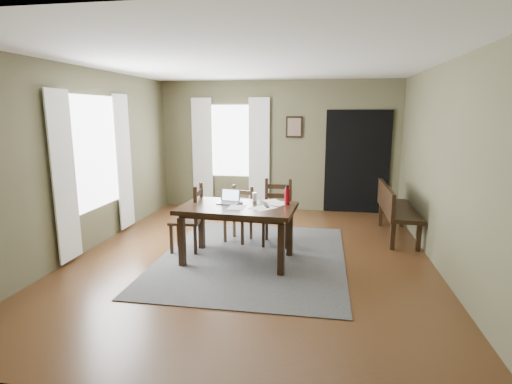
% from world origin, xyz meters
% --- Properties ---
extents(ground, '(5.00, 6.00, 0.01)m').
position_xyz_m(ground, '(0.00, 0.00, -0.01)').
color(ground, '#492C16').
extents(room_shell, '(5.02, 6.02, 2.71)m').
position_xyz_m(room_shell, '(0.00, 0.00, 1.80)').
color(room_shell, brown).
rests_on(room_shell, ground).
extents(rug, '(2.60, 3.20, 0.01)m').
position_xyz_m(rug, '(0.00, 0.00, 0.01)').
color(rug, '#3C3C3C').
rests_on(rug, ground).
extents(dining_table, '(1.62, 1.04, 0.78)m').
position_xyz_m(dining_table, '(-0.18, -0.17, 0.69)').
color(dining_table, black).
rests_on(dining_table, rug).
extents(chair_end, '(0.47, 0.47, 1.00)m').
position_xyz_m(chair_end, '(-0.97, 0.12, 0.49)').
color(chair_end, black).
rests_on(chair_end, rug).
extents(chair_back_left, '(0.47, 0.47, 0.88)m').
position_xyz_m(chair_back_left, '(-0.34, 0.73, 0.43)').
color(chair_back_left, black).
rests_on(chair_back_left, rug).
extents(chair_back_right, '(0.44, 0.45, 1.01)m').
position_xyz_m(chair_back_right, '(0.27, 0.67, 0.50)').
color(chair_back_right, black).
rests_on(chair_back_right, rug).
extents(bench, '(0.49, 1.54, 0.87)m').
position_xyz_m(bench, '(2.14, 1.34, 0.52)').
color(bench, black).
rests_on(bench, ground).
extents(laptop, '(0.31, 0.26, 0.19)m').
position_xyz_m(laptop, '(-0.33, 0.01, 0.84)').
color(laptop, '#B7B7BC').
rests_on(laptop, dining_table).
extents(computer_mouse, '(0.09, 0.12, 0.03)m').
position_xyz_m(computer_mouse, '(-0.17, -0.04, 0.81)').
color(computer_mouse, '#3F3F42').
rests_on(computer_mouse, dining_table).
extents(tv_remote, '(0.10, 0.17, 0.02)m').
position_xyz_m(tv_remote, '(0.22, -0.14, 0.80)').
color(tv_remote, black).
rests_on(tv_remote, dining_table).
extents(drinking_glass, '(0.08, 0.08, 0.13)m').
position_xyz_m(drinking_glass, '(0.01, 0.13, 0.86)').
color(drinking_glass, silver).
rests_on(drinking_glass, dining_table).
extents(water_bottle, '(0.09, 0.09, 0.26)m').
position_xyz_m(water_bottle, '(0.48, 0.06, 0.91)').
color(water_bottle, '#A00C17').
rests_on(water_bottle, dining_table).
extents(paper_b, '(0.40, 0.41, 0.00)m').
position_xyz_m(paper_b, '(0.19, -0.23, 0.79)').
color(paper_b, white).
rests_on(paper_b, dining_table).
extents(paper_c, '(0.33, 0.35, 0.00)m').
position_xyz_m(paper_c, '(0.26, 0.19, 0.79)').
color(paper_c, white).
rests_on(paper_c, dining_table).
extents(paper_d, '(0.32, 0.35, 0.00)m').
position_xyz_m(paper_d, '(0.36, 0.07, 0.79)').
color(paper_d, white).
rests_on(paper_d, dining_table).
extents(paper_e, '(0.23, 0.29, 0.00)m').
position_xyz_m(paper_e, '(-0.17, -0.25, 0.79)').
color(paper_e, white).
rests_on(paper_e, dining_table).
extents(window_left, '(0.01, 1.30, 1.70)m').
position_xyz_m(window_left, '(-2.47, 0.20, 1.45)').
color(window_left, white).
rests_on(window_left, ground).
extents(window_back, '(1.00, 0.01, 1.50)m').
position_xyz_m(window_back, '(-1.00, 2.97, 1.45)').
color(window_back, white).
rests_on(window_back, ground).
extents(curtain_left_near, '(0.03, 0.48, 2.30)m').
position_xyz_m(curtain_left_near, '(-2.44, -0.62, 1.20)').
color(curtain_left_near, silver).
rests_on(curtain_left_near, ground).
extents(curtain_left_far, '(0.03, 0.48, 2.30)m').
position_xyz_m(curtain_left_far, '(-2.44, 1.02, 1.20)').
color(curtain_left_far, silver).
rests_on(curtain_left_far, ground).
extents(curtain_back_left, '(0.44, 0.03, 2.30)m').
position_xyz_m(curtain_back_left, '(-1.62, 2.94, 1.20)').
color(curtain_back_left, silver).
rests_on(curtain_back_left, ground).
extents(curtain_back_right, '(0.44, 0.03, 2.30)m').
position_xyz_m(curtain_back_right, '(-0.38, 2.94, 1.20)').
color(curtain_back_right, silver).
rests_on(curtain_back_right, ground).
extents(framed_picture, '(0.34, 0.03, 0.44)m').
position_xyz_m(framed_picture, '(0.35, 2.97, 1.75)').
color(framed_picture, black).
rests_on(framed_picture, ground).
extents(doorway_back, '(1.30, 0.03, 2.10)m').
position_xyz_m(doorway_back, '(1.65, 2.97, 1.05)').
color(doorway_back, black).
rests_on(doorway_back, ground).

